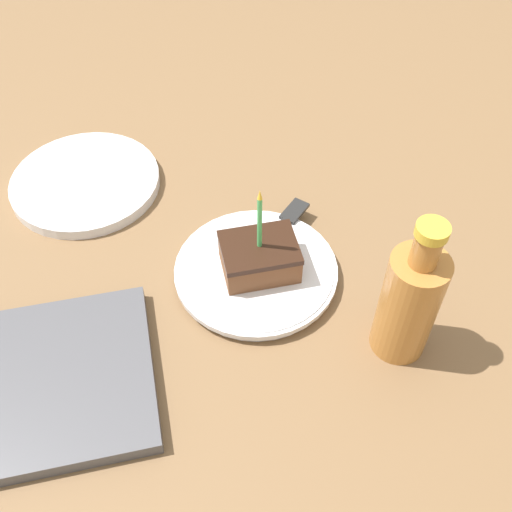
{
  "coord_description": "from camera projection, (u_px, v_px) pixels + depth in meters",
  "views": [
    {
      "loc": [
        -0.49,
        0.1,
        0.62
      ],
      "look_at": [
        -0.01,
        -0.01,
        0.04
      ],
      "focal_mm": 42.0,
      "sensor_mm": 36.0,
      "label": 1
    }
  ],
  "objects": [
    {
      "name": "ground_plane",
      "position": [
        248.0,
        283.0,
        0.81
      ],
      "size": [
        2.4,
        2.4,
        0.04
      ],
      "color": "brown",
      "rests_on": "ground"
    },
    {
      "name": "plate",
      "position": [
        256.0,
        271.0,
        0.78
      ],
      "size": [
        0.21,
        0.21,
        0.02
      ],
      "color": "silver",
      "rests_on": "ground_plane"
    },
    {
      "name": "cake_slice",
      "position": [
        259.0,
        257.0,
        0.76
      ],
      "size": [
        0.07,
        0.1,
        0.14
      ],
      "color": "brown",
      "rests_on": "plate"
    },
    {
      "name": "fork",
      "position": [
        276.0,
        232.0,
        0.81
      ],
      "size": [
        0.13,
        0.13,
        0.0
      ],
      "color": "#262626",
      "rests_on": "plate"
    },
    {
      "name": "bottle",
      "position": [
        409.0,
        302.0,
        0.66
      ],
      "size": [
        0.07,
        0.07,
        0.2
      ],
      "color": "#B27233",
      "rests_on": "ground_plane"
    },
    {
      "name": "side_plate",
      "position": [
        86.0,
        182.0,
        0.9
      ],
      "size": [
        0.22,
        0.22,
        0.02
      ],
      "color": "silver",
      "rests_on": "ground_plane"
    },
    {
      "name": "marble_board",
      "position": [
        62.0,
        380.0,
        0.68
      ],
      "size": [
        0.21,
        0.21,
        0.02
      ],
      "color": "#4C4C51",
      "rests_on": "ground_plane"
    }
  ]
}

